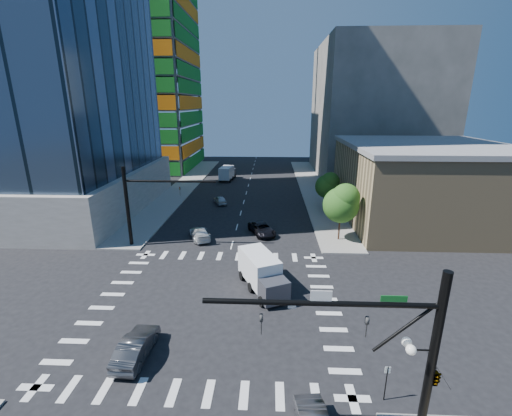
{
  "coord_description": "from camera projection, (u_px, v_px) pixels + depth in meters",
  "views": [
    {
      "loc": [
        4.31,
        -24.16,
        15.6
      ],
      "look_at": [
        2.95,
        8.0,
        5.73
      ],
      "focal_mm": 24.0,
      "sensor_mm": 36.0,
      "label": 1
    }
  ],
  "objects": [
    {
      "name": "box_truck_far",
      "position": [
        228.0,
        174.0,
        72.36
      ],
      "size": [
        3.11,
        5.92,
        2.97
      ],
      "rotation": [
        0.0,
        0.0,
        3.01
      ],
      "color": "black",
      "rests_on": "ground"
    },
    {
      "name": "car_sb_cross",
      "position": [
        136.0,
        346.0,
        21.81
      ],
      "size": [
        1.76,
        4.61,
        1.5
      ],
      "primitive_type": "imported",
      "rotation": [
        0.0,
        0.0,
        3.1
      ],
      "color": "#424246",
      "rests_on": "ground"
    },
    {
      "name": "car_sb_mid",
      "position": [
        220.0,
        200.0,
        55.3
      ],
      "size": [
        2.83,
        4.08,
        1.29
      ],
      "primitive_type": "imported",
      "rotation": [
        0.0,
        0.0,
        3.53
      ],
      "color": "#B6B8BF",
      "rests_on": "ground"
    },
    {
      "name": "commercial_building",
      "position": [
        423.0,
        183.0,
        46.27
      ],
      "size": [
        20.5,
        22.5,
        10.6
      ],
      "color": "tan",
      "rests_on": "ground"
    },
    {
      "name": "car_sb_near",
      "position": [
        200.0,
        233.0,
        40.97
      ],
      "size": [
        3.6,
        5.17,
        1.39
      ],
      "primitive_type": "imported",
      "rotation": [
        0.0,
        0.0,
        3.53
      ],
      "color": "white",
      "rests_on": "ground"
    },
    {
      "name": "no_parking_sign",
      "position": [
        386.0,
        379.0,
        18.39
      ],
      "size": [
        0.3,
        0.06,
        2.2
      ],
      "color": "black",
      "rests_on": "ground"
    },
    {
      "name": "road_markings",
      "position": [
        216.0,
        303.0,
        27.82
      ],
      "size": [
        20.0,
        20.0,
        0.01
      ],
      "primitive_type": "cube",
      "color": "silver",
      "rests_on": "ground"
    },
    {
      "name": "car_nb_far",
      "position": [
        262.0,
        229.0,
        42.41
      ],
      "size": [
        4.03,
        5.45,
        1.38
      ],
      "primitive_type": "imported",
      "rotation": [
        0.0,
        0.0,
        0.4
      ],
      "color": "black",
      "rests_on": "ground"
    },
    {
      "name": "construction_building",
      "position": [
        138.0,
        64.0,
        80.88
      ],
      "size": [
        25.16,
        34.5,
        70.6
      ],
      "color": "slate",
      "rests_on": "ground"
    },
    {
      "name": "tree_north",
      "position": [
        328.0,
        185.0,
        50.88
      ],
      "size": [
        3.54,
        3.52,
        5.78
      ],
      "color": "#382316",
      "rests_on": "sidewalk_ne"
    },
    {
      "name": "sidewalk_ne",
      "position": [
        313.0,
        188.0,
        65.51
      ],
      "size": [
        5.0,
        60.0,
        0.15
      ],
      "primitive_type": "cube",
      "color": "gray",
      "rests_on": "ground"
    },
    {
      "name": "ground",
      "position": [
        216.0,
        303.0,
        27.83
      ],
      "size": [
        160.0,
        160.0,
        0.0
      ],
      "primitive_type": "plane",
      "color": "black",
      "rests_on": "ground"
    },
    {
      "name": "tree_south",
      "position": [
        342.0,
        203.0,
        39.22
      ],
      "size": [
        4.16,
        4.16,
        6.82
      ],
      "color": "#382316",
      "rests_on": "sidewalk_ne"
    },
    {
      "name": "sidewalk_nw",
      "position": [
        184.0,
        187.0,
        66.52
      ],
      "size": [
        5.0,
        60.0,
        0.15
      ],
      "primitive_type": "cube",
      "color": "gray",
      "rests_on": "ground"
    },
    {
      "name": "signal_mast_se",
      "position": [
        412.0,
        356.0,
        14.94
      ],
      "size": [
        10.51,
        2.48,
        9.0
      ],
      "color": "black",
      "rests_on": "sidewalk_se"
    },
    {
      "name": "bg_building_ne",
      "position": [
        374.0,
        111.0,
        75.17
      ],
      "size": [
        24.0,
        30.0,
        28.0
      ],
      "primitive_type": "cube",
      "color": "#5A5751",
      "rests_on": "ground"
    },
    {
      "name": "box_truck_near",
      "position": [
        263.0,
        276.0,
        29.4
      ],
      "size": [
        4.65,
        6.29,
        3.04
      ],
      "rotation": [
        0.0,
        0.0,
        0.43
      ],
      "color": "black",
      "rests_on": "ground"
    },
    {
      "name": "signal_mast_nw",
      "position": [
        140.0,
        199.0,
        37.61
      ],
      "size": [
        10.2,
        0.4,
        9.0
      ],
      "color": "black",
      "rests_on": "sidewalk_nw"
    }
  ]
}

